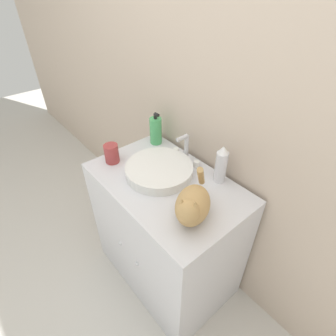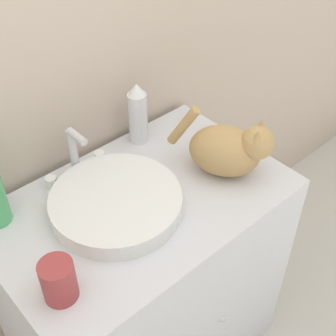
{
  "view_description": "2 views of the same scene",
  "coord_description": "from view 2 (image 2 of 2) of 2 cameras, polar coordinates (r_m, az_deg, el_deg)",
  "views": [
    {
      "loc": [
        0.78,
        -0.38,
        1.66
      ],
      "look_at": [
        0.06,
        0.23,
        0.94
      ],
      "focal_mm": 28.0,
      "sensor_mm": 36.0,
      "label": 1
    },
    {
      "loc": [
        -0.55,
        -0.46,
        1.7
      ],
      "look_at": [
        0.06,
        0.22,
        0.91
      ],
      "focal_mm": 50.0,
      "sensor_mm": 36.0,
      "label": 2
    }
  ],
  "objects": [
    {
      "name": "cat",
      "position": [
        1.32,
        7.47,
        2.33
      ],
      "size": [
        0.23,
        0.29,
        0.2
      ],
      "rotation": [
        0.0,
        0.0,
        -1.04
      ],
      "color": "tan",
      "rests_on": "vanity_cabinet"
    },
    {
      "name": "cup",
      "position": [
        1.07,
        -13.2,
        -13.22
      ],
      "size": [
        0.08,
        0.08,
        0.11
      ],
      "color": "#9E3838",
      "rests_on": "vanity_cabinet"
    },
    {
      "name": "spray_bottle",
      "position": [
        1.43,
        -3.71,
        6.6
      ],
      "size": [
        0.06,
        0.06,
        0.2
      ],
      "color": "silver",
      "rests_on": "vanity_cabinet"
    },
    {
      "name": "sink_basin",
      "position": [
        1.24,
        -6.35,
        -4.22
      ],
      "size": [
        0.35,
        0.35,
        0.05
      ],
      "color": "white",
      "rests_on": "vanity_cabinet"
    },
    {
      "name": "wall_back",
      "position": [
        1.25,
        -13.62,
        18.67
      ],
      "size": [
        6.0,
        0.05,
        2.5
      ],
      "color": "#C6B29E",
      "rests_on": "ground_plane"
    },
    {
      "name": "faucet",
      "position": [
        1.33,
        -11.25,
        1.36
      ],
      "size": [
        0.2,
        0.09,
        0.17
      ],
      "color": "silver",
      "rests_on": "vanity_cabinet"
    },
    {
      "name": "vanity_cabinet",
      "position": [
        1.59,
        -2.79,
        -14.19
      ],
      "size": [
        0.82,
        0.54,
        0.8
      ],
      "color": "silver",
      "rests_on": "ground_plane"
    }
  ]
}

